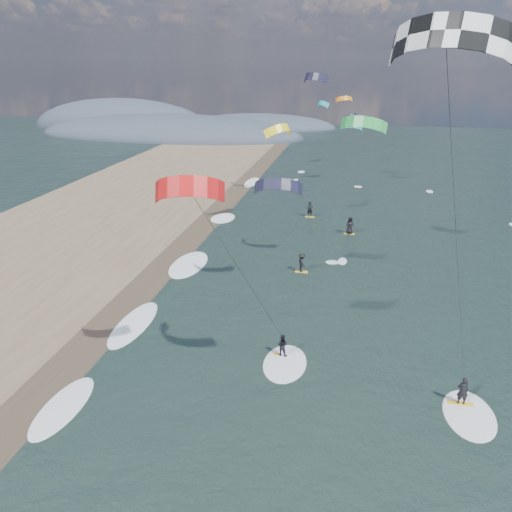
# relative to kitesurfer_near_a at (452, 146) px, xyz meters

# --- Properties ---
(wet_sand_strip) EXTENTS (3.00, 240.00, 0.00)m
(wet_sand_strip) POSITION_rel_kitesurfer_near_a_xyz_m (-19.31, 4.42, -14.31)
(wet_sand_strip) COLOR #382D23
(wet_sand_strip) RESTS_ON ground
(coastal_hills) EXTENTS (80.00, 41.00, 15.00)m
(coastal_hills) POSITION_rel_kitesurfer_near_a_xyz_m (-52.15, 102.29, -14.31)
(coastal_hills) COLOR #3D4756
(coastal_hills) RESTS_ON ground
(kitesurfer_near_a) EXTENTS (7.78, 8.83, 18.82)m
(kitesurfer_near_a) POSITION_rel_kitesurfer_near_a_xyz_m (0.00, 0.00, 0.00)
(kitesurfer_near_a) COLOR yellow
(kitesurfer_near_a) RESTS_ON ground
(kitesurfer_near_b) EXTENTS (6.76, 8.35, 13.09)m
(kitesurfer_near_b) POSITION_rel_kitesurfer_near_a_xyz_m (-9.11, 3.50, -6.43)
(kitesurfer_near_b) COLOR yellow
(kitesurfer_near_b) RESTS_ON ground
(far_kitesurfers) EXTENTS (5.77, 16.99, 1.85)m
(far_kitesurfers) POSITION_rel_kitesurfer_near_a_xyz_m (-6.06, 28.07, -13.42)
(far_kitesurfers) COLOR yellow
(far_kitesurfers) RESTS_ON ground
(bg_kite_field) EXTENTS (10.64, 71.06, 8.01)m
(bg_kite_field) POSITION_rel_kitesurfer_near_a_xyz_m (-7.02, 45.34, -3.58)
(bg_kite_field) COLOR green
(bg_kite_field) RESTS_ON ground
(shoreline_surf) EXTENTS (2.40, 79.40, 0.11)m
(shoreline_surf) POSITION_rel_kitesurfer_near_a_xyz_m (-18.11, 9.17, -14.31)
(shoreline_surf) COLOR white
(shoreline_surf) RESTS_ON ground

